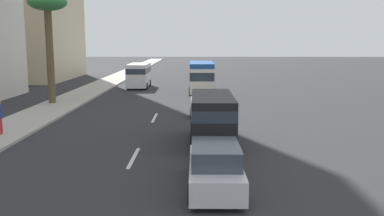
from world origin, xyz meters
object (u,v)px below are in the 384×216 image
(pedestrian_mid_block, at_px, (0,115))
(van_fifth, at_px, (212,116))
(car_third, at_px, (204,103))
(van_fourth, at_px, (139,74))
(palm_tree, at_px, (48,11))
(car_second, at_px, (215,167))
(minibus_sixth, at_px, (201,76))

(pedestrian_mid_block, bearing_deg, van_fifth, -126.61)
(car_third, bearing_deg, pedestrian_mid_block, 123.60)
(van_fifth, bearing_deg, van_fourth, 15.41)
(van_fifth, xyz_separation_m, pedestrian_mid_block, (1.23, 10.85, -0.22))
(pedestrian_mid_block, xyz_separation_m, palm_tree, (11.22, 1.09, 6.03))
(car_third, bearing_deg, car_second, -179.88)
(car_third, bearing_deg, palm_tree, 70.64)
(car_third, height_order, van_fourth, van_fourth)
(van_fourth, bearing_deg, pedestrian_mid_block, -10.02)
(van_fourth, bearing_deg, van_fifth, 15.41)
(minibus_sixth, bearing_deg, van_fifth, -179.41)
(van_fourth, height_order, pedestrian_mid_block, van_fourth)
(van_fifth, xyz_separation_m, palm_tree, (12.45, 11.94, 5.81))
(car_second, height_order, minibus_sixth, minibus_sixth)
(car_second, xyz_separation_m, van_fourth, (30.86, 6.59, 0.71))
(pedestrian_mid_block, bearing_deg, car_second, -155.61)
(van_fifth, distance_m, palm_tree, 18.20)
(car_second, xyz_separation_m, pedestrian_mid_block, (7.62, 10.70, 0.39))
(car_third, relative_size, van_fourth, 0.81)
(car_second, xyz_separation_m, van_fifth, (6.39, -0.15, 0.61))
(minibus_sixth, relative_size, palm_tree, 0.84)
(car_second, bearing_deg, palm_tree, 32.03)
(car_third, distance_m, palm_tree, 14.02)
(van_fourth, distance_m, minibus_sixth, 7.85)
(car_third, bearing_deg, minibus_sixth, 0.12)
(palm_tree, bearing_deg, van_fifth, -136.20)
(van_fourth, xyz_separation_m, van_fifth, (-24.47, -6.74, -0.10))
(palm_tree, bearing_deg, pedestrian_mid_block, -174.48)
(car_third, distance_m, van_fourth, 17.45)
(van_fourth, xyz_separation_m, palm_tree, (-12.03, 5.19, 5.71))
(van_fifth, distance_m, pedestrian_mid_block, 10.92)
(car_second, height_order, van_fourth, van_fourth)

